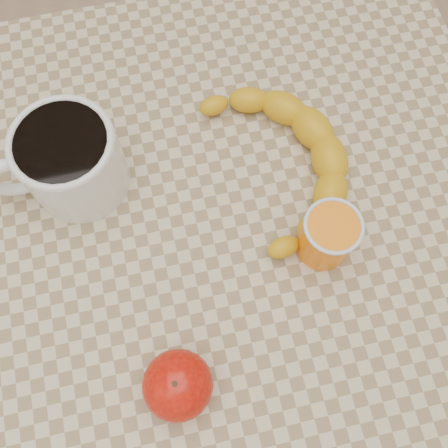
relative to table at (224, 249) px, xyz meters
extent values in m
plane|color=tan|center=(0.00, 0.00, -0.66)|extent=(3.00, 3.00, 0.00)
cube|color=#C8B48D|center=(0.00, 0.00, 0.07)|extent=(0.80, 0.80, 0.04)
cube|color=olive|center=(0.00, 0.00, 0.02)|extent=(0.74, 0.74, 0.06)
cylinder|color=olive|center=(-0.35, 0.35, -0.31)|extent=(0.05, 0.05, 0.71)
cylinder|color=olive|center=(0.35, 0.35, -0.31)|extent=(0.05, 0.05, 0.71)
cylinder|color=white|center=(-0.17, 0.11, 0.14)|extent=(0.13, 0.13, 0.10)
cylinder|color=black|center=(-0.17, 0.11, 0.18)|extent=(0.11, 0.11, 0.01)
torus|color=white|center=(-0.17, 0.11, 0.19)|extent=(0.13, 0.13, 0.01)
torus|color=white|center=(-0.24, 0.11, 0.14)|extent=(0.08, 0.02, 0.08)
cylinder|color=orange|center=(0.12, -0.05, 0.13)|extent=(0.06, 0.06, 0.08)
torus|color=silver|center=(0.12, -0.05, 0.16)|extent=(0.07, 0.07, 0.00)
ellipsoid|color=#980905|center=(-0.09, -0.18, 0.12)|extent=(0.10, 0.10, 0.07)
cylinder|color=#382311|center=(-0.09, -0.18, 0.15)|extent=(0.01, 0.01, 0.01)
camera|label=1|loc=(-0.05, -0.21, 0.69)|focal=40.00mm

